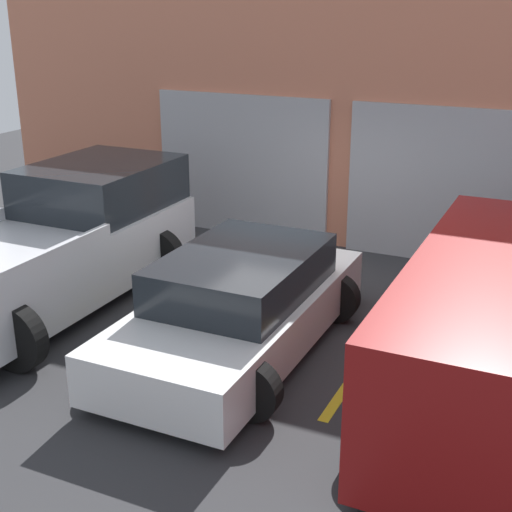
{
  "coord_description": "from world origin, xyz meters",
  "views": [
    {
      "loc": [
        3.61,
        -8.6,
        4.19
      ],
      "look_at": [
        0.0,
        -0.86,
        1.1
      ],
      "focal_mm": 50.0,
      "sensor_mm": 36.0,
      "label": 1
    }
  ],
  "objects": [
    {
      "name": "ground_plane",
      "position": [
        0.0,
        0.0,
        0.0
      ],
      "size": [
        28.0,
        28.0,
        0.0
      ],
      "primitive_type": "plane",
      "color": "#2D2D30"
    },
    {
      "name": "parking_stripe_left",
      "position": [
        -1.52,
        -1.36,
        0.0
      ],
      "size": [
        0.12,
        2.2,
        0.01
      ],
      "primitive_type": "cube",
      "color": "gold",
      "rests_on": "ground"
    },
    {
      "name": "sedan_side",
      "position": [
        3.04,
        -1.36,
        0.9
      ],
      "size": [
        2.24,
        4.91,
        1.67
      ],
      "color": "maroon",
      "rests_on": "ground"
    },
    {
      "name": "parking_stripe_centre",
      "position": [
        1.52,
        -1.36,
        0.0
      ],
      "size": [
        0.12,
        2.2,
        0.01
      ],
      "primitive_type": "cube",
      "color": "gold",
      "rests_on": "ground"
    },
    {
      "name": "pickup_truck",
      "position": [
        -3.04,
        -1.06,
        0.86
      ],
      "size": [
        2.57,
        5.07,
        1.85
      ],
      "color": "silver",
      "rests_on": "ground"
    },
    {
      "name": "shophouse_building",
      "position": [
        -0.01,
        3.29,
        2.45
      ],
      "size": [
        14.64,
        0.68,
        4.97
      ],
      "color": "#D17A5B",
      "rests_on": "ground"
    },
    {
      "name": "sedan_white",
      "position": [
        0.0,
        -1.33,
        0.6
      ],
      "size": [
        2.27,
        4.35,
        1.28
      ],
      "color": "white",
      "rests_on": "ground"
    }
  ]
}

